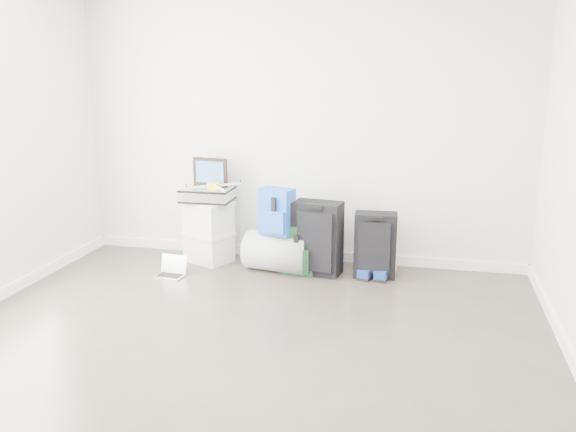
% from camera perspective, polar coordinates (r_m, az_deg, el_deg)
% --- Properties ---
extents(ground, '(5.00, 5.00, 0.00)m').
position_cam_1_polar(ground, '(4.11, -6.34, -14.41)').
color(ground, '#393329').
rests_on(ground, ground).
extents(room_envelope, '(4.52, 5.02, 2.71)m').
position_cam_1_polar(room_envelope, '(3.64, -6.98, 10.34)').
color(room_envelope, silver).
rests_on(room_envelope, ground).
extents(boxes_stack, '(0.54, 0.50, 0.62)m').
position_cam_1_polar(boxes_stack, '(6.20, -7.45, -1.44)').
color(boxes_stack, silver).
rests_on(boxes_stack, ground).
extents(briefcase, '(0.49, 0.37, 0.14)m').
position_cam_1_polar(briefcase, '(6.11, -7.56, 2.01)').
color(briefcase, '#B2B2B7').
rests_on(briefcase, boxes_stack).
extents(painting, '(0.38, 0.08, 0.28)m').
position_cam_1_polar(painting, '(6.16, -7.30, 4.12)').
color(painting, black).
rests_on(painting, briefcase).
extents(drone, '(0.46, 0.46, 0.05)m').
position_cam_1_polar(drone, '(6.05, -6.94, 2.83)').
color(drone, yellow).
rests_on(drone, briefcase).
extents(duffel_bag, '(0.67, 0.48, 0.38)m').
position_cam_1_polar(duffel_bag, '(5.90, -1.00, -3.40)').
color(duffel_bag, gray).
rests_on(duffel_bag, ground).
extents(blue_backpack, '(0.35, 0.30, 0.44)m').
position_cam_1_polar(blue_backpack, '(5.76, -1.09, 0.33)').
color(blue_backpack, '#1A4BAA').
rests_on(blue_backpack, duffel_bag).
extents(large_suitcase, '(0.48, 0.35, 0.70)m').
position_cam_1_polar(large_suitcase, '(5.78, 2.74, -2.09)').
color(large_suitcase, black).
rests_on(large_suitcase, ground).
extents(green_backpack, '(0.36, 0.29, 0.47)m').
position_cam_1_polar(green_backpack, '(5.82, 1.03, -3.22)').
color(green_backpack, '#143923').
rests_on(green_backpack, ground).
extents(carry_on, '(0.41, 0.28, 0.61)m').
position_cam_1_polar(carry_on, '(5.77, 8.14, -2.71)').
color(carry_on, black).
rests_on(carry_on, ground).
extents(shoes, '(0.31, 0.32, 0.10)m').
position_cam_1_polar(shoes, '(5.81, 8.20, -5.25)').
color(shoes, black).
rests_on(shoes, ground).
extents(rolled_rug, '(0.17, 0.17, 0.53)m').
position_cam_1_polar(rolled_rug, '(5.99, 9.41, -2.55)').
color(rolled_rug, tan).
rests_on(rolled_rug, ground).
extents(laptop, '(0.28, 0.22, 0.19)m').
position_cam_1_polar(laptop, '(5.91, -10.84, -5.07)').
color(laptop, '#BCBBC0').
rests_on(laptop, ground).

